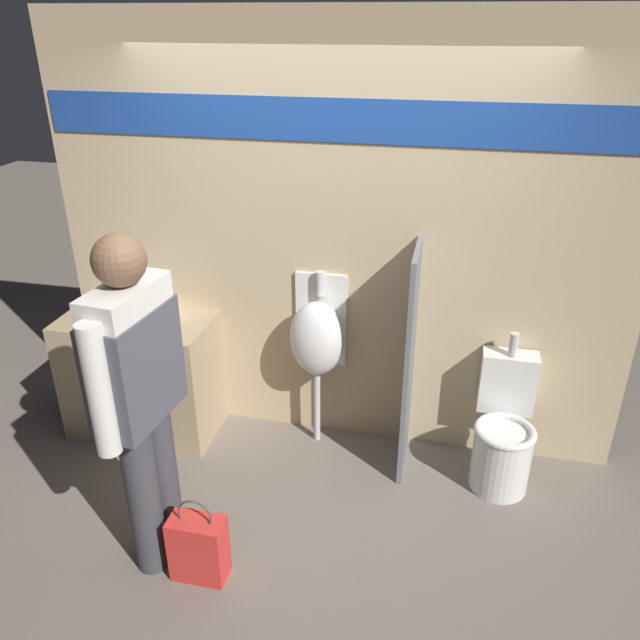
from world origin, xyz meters
The scene contains 10 objects.
ground_plane centered at (0.00, 0.00, 0.00)m, with size 16.00×16.00×0.00m, color #70665B.
display_wall centered at (0.00, 0.60, 1.36)m, with size 3.65×0.07×2.70m.
sink_counter centered at (-1.28, 0.31, 0.42)m, with size 0.99×0.53×0.85m.
sink_basin centered at (-1.23, 0.36, 0.90)m, with size 0.42×0.42×0.24m.
cell_phone centered at (-0.98, 0.20, 0.86)m, with size 0.07×0.14×0.01m.
divider_near_counter centered at (0.52, 0.33, 0.74)m, with size 0.03×0.48×1.47m.
urinal_near_counter centered at (-0.08, 0.45, 0.78)m, with size 0.35×0.27×1.21m.
toilet centered at (1.12, 0.29, 0.33)m, with size 0.37×0.53×0.94m.
person_in_vest centered at (-0.68, -0.74, 1.05)m, with size 0.28×0.63×1.82m.
shopping_bag centered at (-0.41, -0.84, 0.19)m, with size 0.28×0.16×0.50m.
Camera 1 is at (0.71, -2.99, 2.64)m, focal length 35.00 mm.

